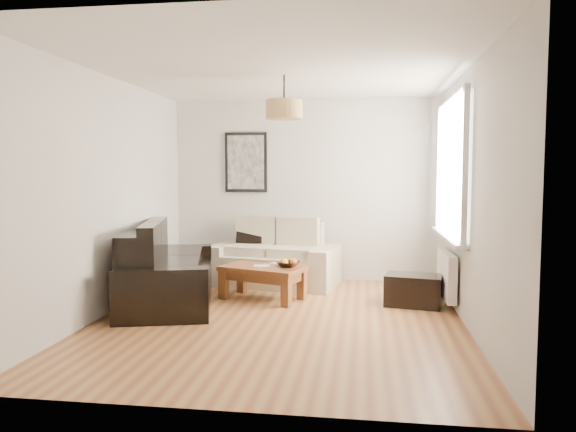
# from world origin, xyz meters

# --- Properties ---
(floor) EXTENTS (4.50, 4.50, 0.00)m
(floor) POSITION_xyz_m (0.00, 0.00, 0.00)
(floor) COLOR brown
(floor) RESTS_ON ground
(ceiling) EXTENTS (3.80, 4.50, 0.00)m
(ceiling) POSITION_xyz_m (0.00, 0.00, 2.60)
(ceiling) COLOR white
(ceiling) RESTS_ON floor
(wall_back) EXTENTS (3.80, 0.04, 2.60)m
(wall_back) POSITION_xyz_m (0.00, 2.25, 1.30)
(wall_back) COLOR silver
(wall_back) RESTS_ON floor
(wall_front) EXTENTS (3.80, 0.04, 2.60)m
(wall_front) POSITION_xyz_m (0.00, -2.25, 1.30)
(wall_front) COLOR silver
(wall_front) RESTS_ON floor
(wall_left) EXTENTS (0.04, 4.50, 2.60)m
(wall_left) POSITION_xyz_m (-1.90, 0.00, 1.30)
(wall_left) COLOR silver
(wall_left) RESTS_ON floor
(wall_right) EXTENTS (0.04, 4.50, 2.60)m
(wall_right) POSITION_xyz_m (1.90, 0.00, 1.30)
(wall_right) COLOR silver
(wall_right) RESTS_ON floor
(window_bay) EXTENTS (0.14, 1.90, 1.60)m
(window_bay) POSITION_xyz_m (1.86, 0.80, 1.60)
(window_bay) COLOR white
(window_bay) RESTS_ON wall_right
(radiator) EXTENTS (0.10, 0.90, 0.52)m
(radiator) POSITION_xyz_m (1.82, 0.80, 0.38)
(radiator) COLOR white
(radiator) RESTS_ON wall_right
(poster) EXTENTS (0.62, 0.04, 0.87)m
(poster) POSITION_xyz_m (-0.85, 2.22, 1.70)
(poster) COLOR black
(poster) RESTS_ON wall_back
(pendant_shade) EXTENTS (0.40, 0.40, 0.20)m
(pendant_shade) POSITION_xyz_m (0.00, 0.30, 2.23)
(pendant_shade) COLOR tan
(pendant_shade) RESTS_ON ceiling
(loveseat_cream) EXTENTS (1.85, 1.21, 0.86)m
(loveseat_cream) POSITION_xyz_m (-0.37, 1.78, 0.43)
(loveseat_cream) COLOR #B9B295
(loveseat_cream) RESTS_ON floor
(sofa_leather) EXTENTS (1.48, 2.21, 0.87)m
(sofa_leather) POSITION_xyz_m (-1.43, 0.55, 0.44)
(sofa_leather) COLOR black
(sofa_leather) RESTS_ON floor
(coffee_table) EXTENTS (1.12, 0.84, 0.41)m
(coffee_table) POSITION_xyz_m (-0.35, 0.87, 0.20)
(coffee_table) COLOR brown
(coffee_table) RESTS_ON floor
(ottoman) EXTENTS (0.70, 0.52, 0.36)m
(ottoman) POSITION_xyz_m (1.45, 0.80, 0.18)
(ottoman) COLOR black
(ottoman) RESTS_ON floor
(cushion_left) EXTENTS (0.40, 0.16, 0.38)m
(cushion_left) POSITION_xyz_m (-0.74, 1.99, 0.73)
(cushion_left) COLOR black
(cushion_left) RESTS_ON loveseat_cream
(cushion_right) EXTENTS (0.38, 0.13, 0.38)m
(cushion_right) POSITION_xyz_m (-0.15, 1.99, 0.73)
(cushion_right) COLOR black
(cushion_right) RESTS_ON loveseat_cream
(fruit_bowl) EXTENTS (0.34, 0.34, 0.07)m
(fruit_bowl) POSITION_xyz_m (-0.03, 0.88, 0.44)
(fruit_bowl) COLOR black
(fruit_bowl) RESTS_ON coffee_table
(orange_a) EXTENTS (0.07, 0.07, 0.06)m
(orange_a) POSITION_xyz_m (-0.07, 0.88, 0.45)
(orange_a) COLOR orange
(orange_a) RESTS_ON fruit_bowl
(orange_b) EXTENTS (0.10, 0.10, 0.09)m
(orange_b) POSITION_xyz_m (0.02, 0.98, 0.45)
(orange_b) COLOR #E15413
(orange_b) RESTS_ON fruit_bowl
(orange_c) EXTENTS (0.09, 0.09, 0.09)m
(orange_c) POSITION_xyz_m (-0.10, 0.99, 0.45)
(orange_c) COLOR orange
(orange_c) RESTS_ON fruit_bowl
(papers) EXTENTS (0.22, 0.17, 0.01)m
(papers) POSITION_xyz_m (-0.37, 0.90, 0.41)
(papers) COLOR white
(papers) RESTS_ON coffee_table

